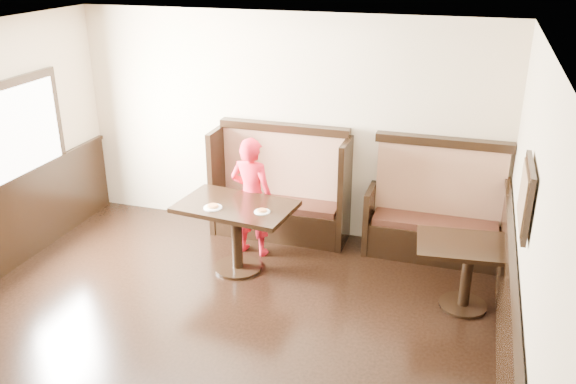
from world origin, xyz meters
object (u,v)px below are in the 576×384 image
at_px(booth_neighbor, 436,218).
at_px(child, 252,197).
at_px(booth_main, 281,196).
at_px(table_neighbor, 468,260).
at_px(table_main, 236,220).

bearing_deg(booth_neighbor, child, -164.00).
bearing_deg(booth_main, table_neighbor, -24.76).
bearing_deg(table_neighbor, child, 163.31).
bearing_deg(table_main, booth_main, 85.80).
xyz_separation_m(booth_main, booth_neighbor, (1.95, -0.00, -0.05)).
bearing_deg(child, booth_neighbor, -157.52).
distance_m(booth_neighbor, child, 2.22).
height_order(booth_main, booth_neighbor, same).
relative_size(booth_main, table_main, 1.28).
xyz_separation_m(booth_neighbor, table_main, (-2.14, -1.05, 0.15)).
bearing_deg(booth_neighbor, table_main, -153.82).
distance_m(table_neighbor, child, 2.58).
distance_m(booth_main, child, 0.67).
bearing_deg(booth_main, table_main, -100.43).
height_order(booth_neighbor, table_neighbor, booth_neighbor).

